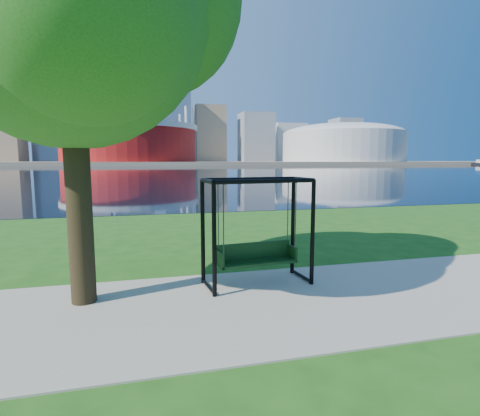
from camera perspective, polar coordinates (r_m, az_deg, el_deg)
name	(u,v)px	position (r m, az deg, el deg)	size (l,w,h in m)	color
ground	(237,297)	(7.62, -0.47, -13.35)	(900.00, 900.00, 0.00)	#1E5114
path	(243,305)	(7.17, 0.51, -14.60)	(120.00, 4.00, 0.03)	#9E937F
river	(151,170)	(108.98, -13.46, 5.63)	(900.00, 180.00, 0.02)	black
far_bank	(146,163)	(312.94, -14.08, 6.71)	(900.00, 228.00, 2.00)	#937F60
stadium	(130,142)	(242.35, -16.48, 9.67)	(83.00, 83.00, 32.00)	maroon
arena	(343,142)	(278.19, 15.38, 9.69)	(84.00, 84.00, 26.56)	beige
skyline	(140,120)	(328.02, -15.05, 12.80)	(392.00, 66.00, 96.50)	gray
swing	(257,234)	(8.05, 2.59, -3.94)	(2.35, 1.20, 2.32)	black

